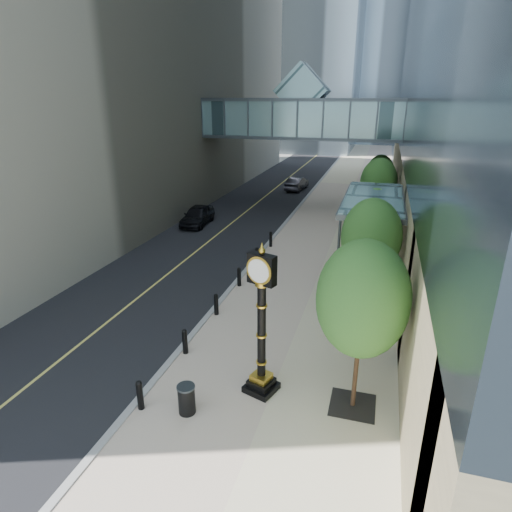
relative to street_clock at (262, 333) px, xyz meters
The scene contains 14 objects.
ground 3.72m from the street_clock, 102.44° to the right, with size 320.00×320.00×0.00m, color gray.
road 37.93m from the street_clock, 101.64° to the left, with size 8.00×180.00×0.02m, color black.
sidewalk 37.16m from the street_clock, 89.45° to the left, with size 8.00×180.00×0.06m, color #BAA68F.
curb 37.33m from the street_clock, 95.61° to the left, with size 0.25×180.00×0.07m, color gray.
distant_tower_c 121.12m from the street_clock, 93.25° to the left, with size 22.00×22.00×65.00m, color #AAC4D6.
skywalk 25.94m from the street_clock, 98.26° to the left, with size 17.00×4.20×5.80m.
entrance_canopy 11.61m from the street_clock, 75.65° to the left, with size 3.00×8.00×4.38m.
bollard_row 7.16m from the street_clock, 118.76° to the left, with size 0.20×16.20×0.90m.
street_trees 12.20m from the street_clock, 75.89° to the left, with size 2.66×28.46×5.47m.
street_clock is the anchor object (origin of this frame).
trash_bin 3.05m from the street_clock, 138.73° to the right, with size 0.52×0.52×0.90m, color black.
pedestrian 12.04m from the street_clock, 73.83° to the left, with size 0.63×0.42×1.74m, color beige.
car_near 20.27m from the street_clock, 119.62° to the left, with size 1.70×4.23×1.44m, color black.
car_far 32.92m from the street_clock, 99.27° to the left, with size 1.44×4.12×1.36m, color black.
Camera 1 is at (3.78, -8.36, 9.16)m, focal length 30.00 mm.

